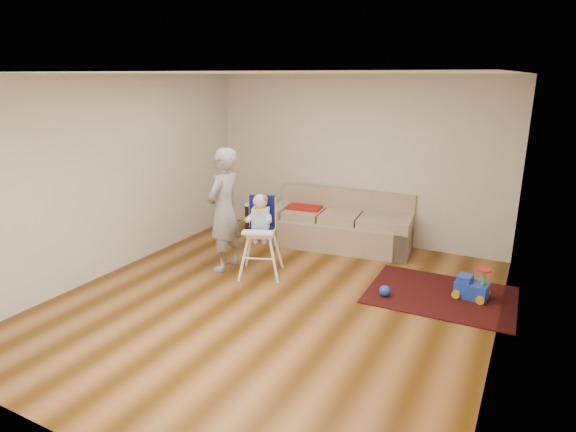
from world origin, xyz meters
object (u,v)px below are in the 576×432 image
at_px(side_table, 262,217).
at_px(high_chair, 261,236).
at_px(toy_ball, 385,291).
at_px(ride_on_toy, 472,282).
at_px(sofa, 341,220).
at_px(adult, 224,210).

bearing_deg(side_table, high_chair, -59.73).
bearing_deg(toy_ball, ride_on_toy, 25.82).
height_order(sofa, adult, adult).
xyz_separation_m(sofa, side_table, (-1.58, 0.18, -0.21)).
xyz_separation_m(sofa, high_chair, (-0.53, -1.62, 0.12)).
distance_m(sofa, adult, 2.04).
relative_size(ride_on_toy, high_chair, 0.36).
relative_size(sofa, adult, 1.35).
xyz_separation_m(sofa, adult, (-1.10, -1.66, 0.43)).
distance_m(sofa, high_chair, 1.71).
bearing_deg(sofa, adult, -130.19).
bearing_deg(toy_ball, adult, -176.76).
bearing_deg(adult, side_table, -166.16).
bearing_deg(sofa, toy_ball, -58.20).
bearing_deg(ride_on_toy, high_chair, -160.71).
height_order(ride_on_toy, adult, adult).
bearing_deg(side_table, ride_on_toy, -18.26).
bearing_deg(side_table, toy_ball, -31.41).
relative_size(ride_on_toy, toy_ball, 2.97).
bearing_deg(ride_on_toy, adult, -161.95).
xyz_separation_m(sofa, toy_ball, (1.21, -1.53, -0.35)).
bearing_deg(toy_ball, side_table, 148.59).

